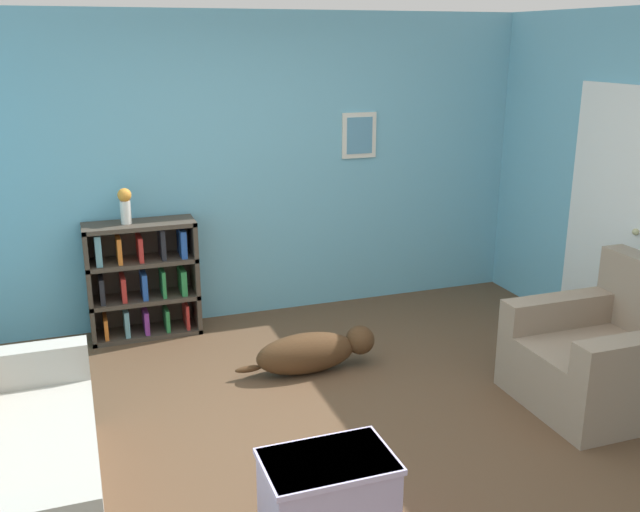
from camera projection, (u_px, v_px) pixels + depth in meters
ground_plane at (341, 433)px, 4.47m from camera, size 14.00×14.00×0.00m
wall_back at (248, 169)px, 6.11m from camera, size 5.60×0.13×2.60m
bookshelf at (143, 279)px, 5.85m from camera, size 0.88×0.33×0.96m
recliner_chair at (608, 356)px, 4.78m from camera, size 1.00×0.94×0.95m
coffee_table at (328, 491)px, 3.54m from camera, size 0.65×0.43×0.40m
dog at (313, 351)px, 5.26m from camera, size 1.07×0.28×0.31m
vase at (125, 204)px, 5.61m from camera, size 0.11×0.11×0.29m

